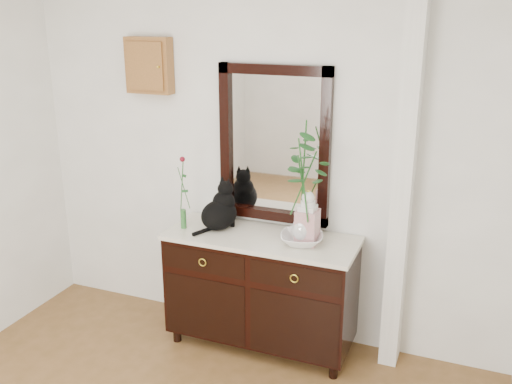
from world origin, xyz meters
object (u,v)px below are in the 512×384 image
at_px(sideboard, 261,285).
at_px(ginger_jar, 308,217).
at_px(lotus_bowl, 302,239).
at_px(cat, 219,205).

xyz_separation_m(sideboard, ginger_jar, (0.33, -0.00, 0.56)).
height_order(sideboard, lotus_bowl, lotus_bowl).
xyz_separation_m(sideboard, lotus_bowl, (0.30, -0.02, 0.41)).
xyz_separation_m(sideboard, cat, (-0.33, 0.02, 0.55)).
bearing_deg(lotus_bowl, cat, 175.82).
xyz_separation_m(lotus_bowl, ginger_jar, (0.03, 0.02, 0.15)).
bearing_deg(lotus_bowl, sideboard, 175.56).
relative_size(sideboard, cat, 3.83).
height_order(sideboard, cat, cat).
relative_size(sideboard, lotus_bowl, 4.66).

